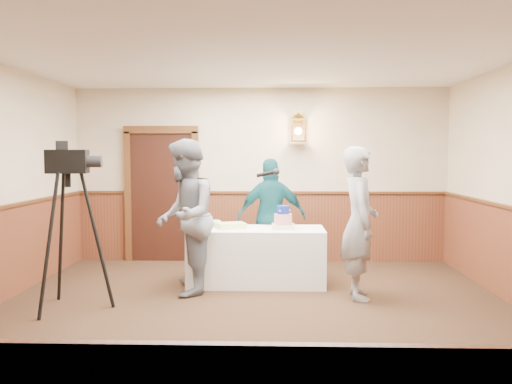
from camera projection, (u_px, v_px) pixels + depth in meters
ground at (252, 329)px, 5.37m from camera, size 7.00×7.00×0.00m
room_shell at (248, 175)px, 5.72m from camera, size 6.02×7.02×2.81m
display_table at (256, 256)px, 7.24m from camera, size 1.80×0.80×0.75m
tiered_cake at (283, 220)px, 7.16m from camera, size 0.30×0.30×0.31m
sheet_cake_yellow at (231, 226)px, 7.20m from camera, size 0.44×0.38×0.07m
sheet_cake_green at (209, 224)px, 7.40m from camera, size 0.38×0.33×0.07m
interviewer at (185, 217)px, 6.70m from camera, size 1.58×1.00×1.93m
baker at (359, 223)px, 6.49m from camera, size 0.44×0.67×1.83m
assistant_p at (272, 217)px, 7.76m from camera, size 1.03×0.55×1.68m
tv_camera_rig at (69, 238)px, 6.04m from camera, size 0.70×0.65×1.79m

